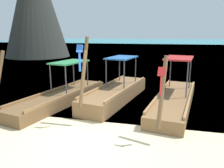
# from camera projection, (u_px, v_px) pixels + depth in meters

# --- Properties ---
(ground) EXTENTS (120.00, 120.00, 0.00)m
(ground) POSITION_uv_depth(u_px,v_px,m) (86.00, 138.00, 6.49)
(ground) COLOR beige
(sea_water) EXTENTS (120.00, 120.00, 0.00)m
(sea_water) POSITION_uv_depth(u_px,v_px,m) (158.00, 44.00, 64.53)
(sea_water) COLOR teal
(sea_water) RESTS_ON ground
(longtail_boat_turquoise_ribbon) EXTENTS (2.34, 6.13, 2.52)m
(longtail_boat_turquoise_ribbon) POSITION_uv_depth(u_px,v_px,m) (61.00, 97.00, 9.62)
(longtail_boat_turquoise_ribbon) COLOR brown
(longtail_boat_turquoise_ribbon) RESTS_ON ground
(longtail_boat_blue_ribbon) EXTENTS (2.19, 5.72, 2.92)m
(longtail_boat_blue_ribbon) POSITION_uv_depth(u_px,v_px,m) (116.00, 93.00, 10.04)
(longtail_boat_blue_ribbon) COLOR brown
(longtail_boat_blue_ribbon) RESTS_ON ground
(longtail_boat_red_ribbon) EXTENTS (2.22, 6.57, 2.41)m
(longtail_boat_red_ribbon) POSITION_uv_depth(u_px,v_px,m) (174.00, 99.00, 9.28)
(longtail_boat_red_ribbon) COLOR brown
(longtail_boat_red_ribbon) RESTS_ON ground
(karst_rock) EXTENTS (8.86, 8.12, 14.29)m
(karst_rock) POSITION_uv_depth(u_px,v_px,m) (33.00, 3.00, 27.86)
(karst_rock) COLOR #2D302B
(karst_rock) RESTS_ON ground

